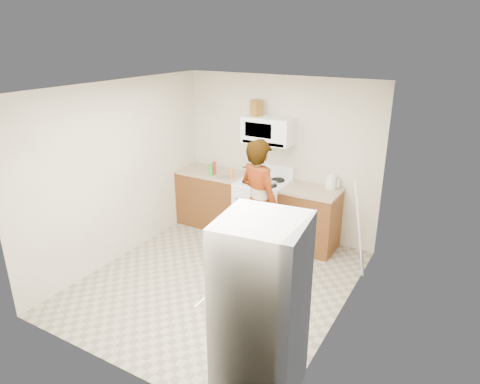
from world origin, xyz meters
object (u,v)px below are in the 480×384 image
Objects in this scene: saucepan at (255,171)px; fridge at (261,310)px; gas_range at (263,208)px; microwave at (268,130)px; person at (259,204)px; kettle at (331,182)px.

fridge is at bearing -61.10° from saucepan.
microwave reaches higher than gas_range.
saucepan is (-0.23, 0.03, -0.69)m from microwave.
saucepan is at bearing 111.93° from fridge.
fridge is at bearing -63.41° from gas_range.
microwave is 0.45× the size of fridge.
gas_range is at bearing -47.11° from person.
person is 1.20m from kettle.
microwave is at bearing -50.02° from person.
person is (0.33, -0.78, 0.42)m from gas_range.
microwave is 3.37m from fridge.
fridge is 3.05m from kettle.
gas_range reaches higher than saucepan.
person reaches higher than saucepan.
kettle is (1.00, 0.20, 0.55)m from gas_range.
kettle reaches higher than saucepan.
gas_range is at bearing -179.55° from kettle.
fridge is at bearing -93.35° from kettle.
person is at bearing -70.25° from microwave.
kettle is at bearing 11.55° from gas_range.
kettle is at bearing 4.38° from microwave.
gas_range is 1.22m from microwave.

